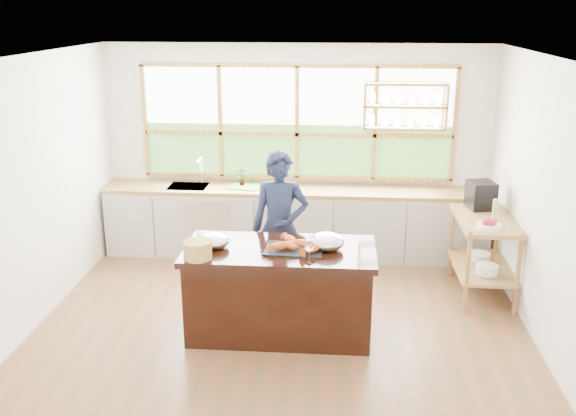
# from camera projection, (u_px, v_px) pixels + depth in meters

# --- Properties ---
(ground_plane) EXTENTS (5.00, 5.00, 0.00)m
(ground_plane) POSITION_uv_depth(u_px,v_px,m) (282.00, 322.00, 6.66)
(ground_plane) COLOR brown
(room_shell) EXTENTS (5.02, 4.52, 2.71)m
(room_shell) POSITION_uv_depth(u_px,v_px,m) (288.00, 147.00, 6.62)
(room_shell) COLOR white
(room_shell) RESTS_ON ground_plane
(back_counter) EXTENTS (4.90, 0.63, 0.90)m
(back_counter) POSITION_uv_depth(u_px,v_px,m) (294.00, 221.00, 8.37)
(back_counter) COLOR #A6A29C
(back_counter) RESTS_ON ground_plane
(right_shelf_unit) EXTENTS (0.62, 1.10, 0.90)m
(right_shelf_unit) POSITION_uv_depth(u_px,v_px,m) (484.00, 244.00, 7.15)
(right_shelf_unit) COLOR olive
(right_shelf_unit) RESTS_ON ground_plane
(island) EXTENTS (1.85, 0.90, 0.90)m
(island) POSITION_uv_depth(u_px,v_px,m) (280.00, 291.00, 6.33)
(island) COLOR black
(island) RESTS_ON ground_plane
(cook) EXTENTS (0.63, 0.42, 1.69)m
(cook) POSITION_uv_depth(u_px,v_px,m) (280.00, 228.00, 6.93)
(cook) COLOR #151C35
(cook) RESTS_ON ground_plane
(potted_plant) EXTENTS (0.15, 0.12, 0.25)m
(potted_plant) POSITION_uv_depth(u_px,v_px,m) (241.00, 177.00, 8.31)
(potted_plant) COLOR slate
(potted_plant) RESTS_ON back_counter
(cutting_board) EXTENTS (0.46, 0.39, 0.01)m
(cutting_board) POSITION_uv_depth(u_px,v_px,m) (245.00, 187.00, 8.28)
(cutting_board) COLOR #56AF39
(cutting_board) RESTS_ON back_counter
(espresso_machine) EXTENTS (0.34, 0.35, 0.32)m
(espresso_machine) POSITION_uv_depth(u_px,v_px,m) (481.00, 195.00, 7.38)
(espresso_machine) COLOR black
(espresso_machine) RESTS_ON right_shelf_unit
(wine_bottle) EXTENTS (0.07, 0.07, 0.26)m
(wine_bottle) POSITION_uv_depth(u_px,v_px,m) (495.00, 211.00, 6.89)
(wine_bottle) COLOR #91AF59
(wine_bottle) RESTS_ON right_shelf_unit
(fruit_bowl) EXTENTS (0.26, 0.26, 0.11)m
(fruit_bowl) POSITION_uv_depth(u_px,v_px,m) (489.00, 225.00, 6.75)
(fruit_bowl) COLOR white
(fruit_bowl) RESTS_ON right_shelf_unit
(slate_board) EXTENTS (0.57, 0.43, 0.02)m
(slate_board) POSITION_uv_depth(u_px,v_px,m) (294.00, 249.00, 6.15)
(slate_board) COLOR black
(slate_board) RESTS_ON island
(lobster_pile) EXTENTS (0.52, 0.44, 0.08)m
(lobster_pile) POSITION_uv_depth(u_px,v_px,m) (296.00, 245.00, 6.14)
(lobster_pile) COLOR #D45611
(lobster_pile) RESTS_ON slate_board
(mixing_bowl_left) EXTENTS (0.30, 0.30, 0.14)m
(mixing_bowl_left) POSITION_uv_depth(u_px,v_px,m) (214.00, 241.00, 6.22)
(mixing_bowl_left) COLOR silver
(mixing_bowl_left) RESTS_ON island
(mixing_bowl_right) EXTENTS (0.35, 0.35, 0.17)m
(mixing_bowl_right) POSITION_uv_depth(u_px,v_px,m) (327.00, 242.00, 6.17)
(mixing_bowl_right) COLOR silver
(mixing_bowl_right) RESTS_ON island
(wine_glass) EXTENTS (0.08, 0.08, 0.22)m
(wine_glass) POSITION_uv_depth(u_px,v_px,m) (310.00, 247.00, 5.79)
(wine_glass) COLOR white
(wine_glass) RESTS_ON island
(wicker_basket) EXTENTS (0.26, 0.26, 0.17)m
(wicker_basket) POSITION_uv_depth(u_px,v_px,m) (198.00, 250.00, 5.93)
(wicker_basket) COLOR #B09346
(wicker_basket) RESTS_ON island
(parchment_roll) EXTENTS (0.18, 0.31, 0.08)m
(parchment_roll) POSITION_uv_depth(u_px,v_px,m) (203.00, 238.00, 6.35)
(parchment_roll) COLOR silver
(parchment_roll) RESTS_ON island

